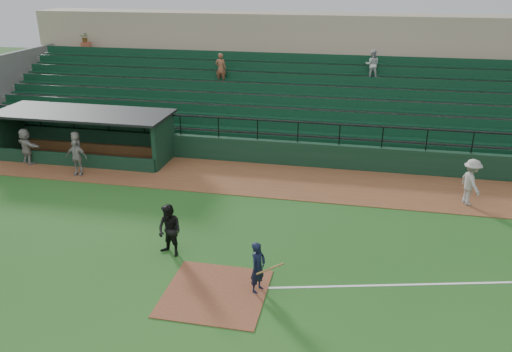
# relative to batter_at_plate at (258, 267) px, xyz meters

# --- Properties ---
(ground) EXTENTS (90.00, 90.00, 0.00)m
(ground) POSITION_rel_batter_at_plate_xyz_m (-1.23, 0.62, -0.82)
(ground) COLOR #1F501A
(ground) RESTS_ON ground
(warning_track) EXTENTS (40.00, 4.00, 0.03)m
(warning_track) POSITION_rel_batter_at_plate_xyz_m (-1.23, 8.62, -0.80)
(warning_track) COLOR brown
(warning_track) RESTS_ON ground
(home_plate_dirt) EXTENTS (3.00, 3.00, 0.03)m
(home_plate_dirt) POSITION_rel_batter_at_plate_xyz_m (-1.23, -0.38, -0.80)
(home_plate_dirt) COLOR brown
(home_plate_dirt) RESTS_ON ground
(foul_line) EXTENTS (17.49, 4.44, 0.01)m
(foul_line) POSITION_rel_batter_at_plate_xyz_m (6.77, 1.82, -0.81)
(foul_line) COLOR white
(foul_line) RESTS_ON ground
(stadium_structure) EXTENTS (38.00, 13.08, 6.40)m
(stadium_structure) POSITION_rel_batter_at_plate_xyz_m (-1.23, 17.08, 1.48)
(stadium_structure) COLOR black
(stadium_structure) RESTS_ON ground
(dugout) EXTENTS (8.90, 3.20, 2.42)m
(dugout) POSITION_rel_batter_at_plate_xyz_m (-10.98, 10.18, 0.51)
(dugout) COLOR black
(dugout) RESTS_ON ground
(batter_at_plate) EXTENTS (1.09, 0.72, 1.64)m
(batter_at_plate) POSITION_rel_batter_at_plate_xyz_m (0.00, 0.00, 0.00)
(batter_at_plate) COLOR black
(batter_at_plate) RESTS_ON ground
(umpire) EXTENTS (1.08, 0.96, 1.83)m
(umpire) POSITION_rel_batter_at_plate_xyz_m (-3.31, 1.46, 0.10)
(umpire) COLOR black
(umpire) RESTS_ON ground
(runner) EXTENTS (1.07, 1.41, 1.94)m
(runner) POSITION_rel_batter_at_plate_xyz_m (7.26, 7.71, 0.18)
(runner) COLOR #A19C96
(runner) RESTS_ON warning_track
(dugout_player_a) EXTENTS (1.04, 0.51, 1.72)m
(dugout_player_a) POSITION_rel_batter_at_plate_xyz_m (-10.16, 7.40, 0.07)
(dugout_player_a) COLOR #99948F
(dugout_player_a) RESTS_ON warning_track
(dugout_player_b) EXTENTS (0.92, 0.93, 1.62)m
(dugout_player_b) POSITION_rel_batter_at_plate_xyz_m (-11.01, 8.87, 0.02)
(dugout_player_b) COLOR #A39E99
(dugout_player_b) RESTS_ON warning_track
(dugout_player_c) EXTENTS (1.75, 1.19, 1.81)m
(dugout_player_c) POSITION_rel_batter_at_plate_xyz_m (-13.39, 8.28, 0.12)
(dugout_player_c) COLOR #A09B96
(dugout_player_c) RESTS_ON warning_track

